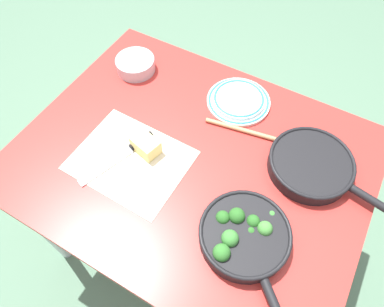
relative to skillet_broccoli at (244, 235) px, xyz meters
The scene contains 10 objects.
ground_plane 0.84m from the skillet_broccoli, 33.05° to the right, with size 14.00×14.00×0.00m, color #51755B.
dining_table_red 0.33m from the skillet_broccoli, 33.05° to the right, with size 1.11×0.87×0.75m.
skillet_broccoli is the anchor object (origin of this frame).
skillet_eggs 0.32m from the skillet_broccoli, 105.61° to the right, with size 0.40×0.26×0.05m.
wooden_spoon 0.36m from the skillet_broccoli, 81.40° to the right, with size 0.38×0.09×0.02m.
parchment_sheet 0.43m from the skillet_broccoli, ahead, with size 0.36×0.29×0.00m.
grater_knife 0.45m from the skillet_broccoli, 10.18° to the right, with size 0.12×0.27×0.02m.
cheese_block 0.41m from the skillet_broccoli, 16.36° to the right, with size 0.10×0.08×0.06m.
dinner_plate_stack 0.50m from the skillet_broccoli, 63.26° to the right, with size 0.23×0.23×0.03m.
prep_bowl_steel 0.76m from the skillet_broccoli, 32.53° to the right, with size 0.15×0.15×0.05m.
Camera 1 is at (-0.29, 0.51, 1.67)m, focal length 32.00 mm.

